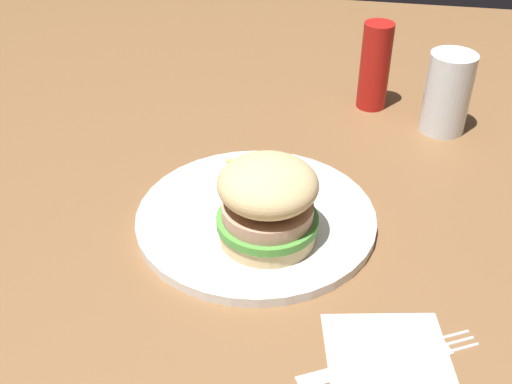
% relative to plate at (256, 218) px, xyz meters
% --- Properties ---
extents(ground_plane, '(1.60, 1.60, 0.00)m').
position_rel_plate_xyz_m(ground_plane, '(0.01, 0.03, -0.01)').
color(ground_plane, brown).
extents(plate, '(0.27, 0.27, 0.01)m').
position_rel_plate_xyz_m(plate, '(0.00, 0.00, 0.00)').
color(plate, white).
rests_on(plate, ground_plane).
extents(sandwich, '(0.11, 0.11, 0.09)m').
position_rel_plate_xyz_m(sandwich, '(-0.04, -0.02, 0.05)').
color(sandwich, tan).
rests_on(sandwich, plate).
extents(fries_pile, '(0.09, 0.11, 0.01)m').
position_rel_plate_xyz_m(fries_pile, '(0.07, -0.01, 0.01)').
color(fries_pile, gold).
rests_on(fries_pile, plate).
extents(napkin, '(0.13, 0.13, 0.00)m').
position_rel_plate_xyz_m(napkin, '(-0.17, -0.15, -0.01)').
color(napkin, white).
rests_on(napkin, ground_plane).
extents(fork, '(0.10, 0.16, 0.00)m').
position_rel_plate_xyz_m(fork, '(-0.17, -0.15, -0.00)').
color(fork, silver).
rests_on(fork, napkin).
extents(drink_glass, '(0.06, 0.06, 0.11)m').
position_rel_plate_xyz_m(drink_glass, '(0.26, -0.22, 0.04)').
color(drink_glass, silver).
rests_on(drink_glass, ground_plane).
extents(ketchup_bottle, '(0.04, 0.04, 0.13)m').
position_rel_plate_xyz_m(ketchup_bottle, '(0.31, -0.12, 0.06)').
color(ketchup_bottle, '#B21914').
rests_on(ketchup_bottle, ground_plane).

